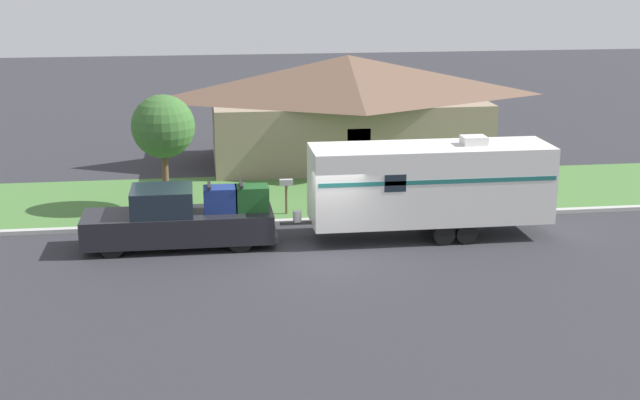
% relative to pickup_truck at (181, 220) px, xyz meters
% --- Properties ---
extents(ground_plane, '(120.00, 120.00, 0.00)m').
position_rel_pickup_truck_xyz_m(ground_plane, '(4.54, -1.64, -0.91)').
color(ground_plane, '#2D2D33').
extents(curb_strip, '(80.00, 0.30, 0.14)m').
position_rel_pickup_truck_xyz_m(curb_strip, '(4.54, 2.11, -0.84)').
color(curb_strip, '#ADADA8').
rests_on(curb_strip, ground_plane).
extents(lawn_strip, '(80.00, 7.00, 0.03)m').
position_rel_pickup_truck_xyz_m(lawn_strip, '(4.54, 5.76, -0.90)').
color(lawn_strip, '#477538').
rests_on(lawn_strip, ground_plane).
extents(house_across_street, '(13.05, 6.54, 4.87)m').
position_rel_pickup_truck_xyz_m(house_across_street, '(7.35, 11.50, 1.61)').
color(house_across_street, gray).
rests_on(house_across_street, ground_plane).
extents(pickup_truck, '(6.19, 1.93, 2.07)m').
position_rel_pickup_truck_xyz_m(pickup_truck, '(0.00, 0.00, 0.00)').
color(pickup_truck, black).
rests_on(pickup_truck, ground_plane).
extents(travel_trailer, '(9.00, 2.25, 3.39)m').
position_rel_pickup_truck_xyz_m(travel_trailer, '(8.23, -0.00, 0.93)').
color(travel_trailer, black).
rests_on(travel_trailer, ground_plane).
extents(mailbox, '(0.48, 0.20, 1.32)m').
position_rel_pickup_truck_xyz_m(mailbox, '(3.74, 3.25, 0.10)').
color(mailbox, brown).
rests_on(mailbox, ground_plane).
extents(tree_in_yard, '(2.32, 2.32, 4.29)m').
position_rel_pickup_truck_xyz_m(tree_in_yard, '(-0.61, 4.57, 2.20)').
color(tree_in_yard, brown).
rests_on(tree_in_yard, ground_plane).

